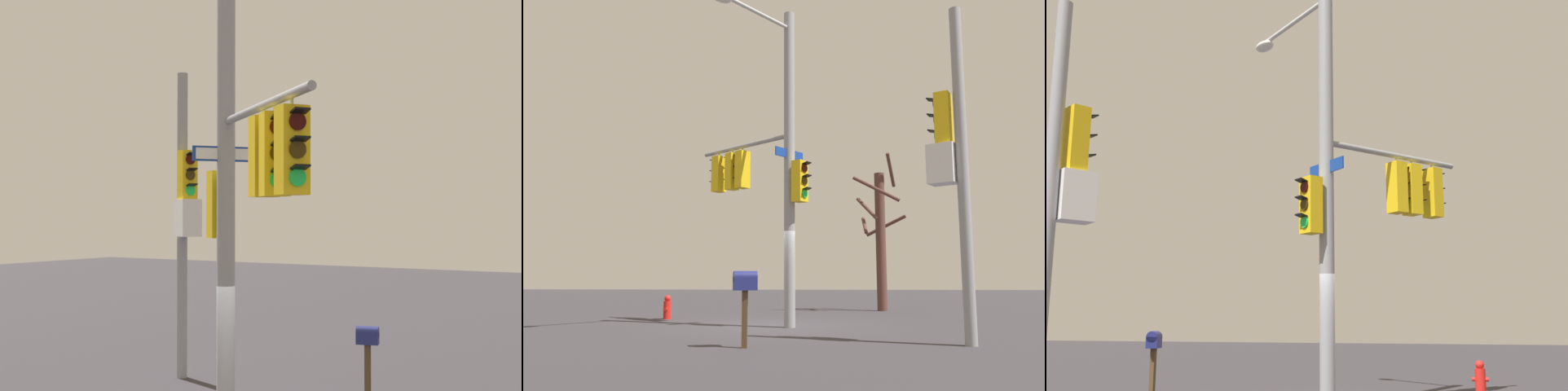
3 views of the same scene
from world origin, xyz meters
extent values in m
cylinder|color=gray|center=(-0.50, -0.47, 4.33)|extent=(0.29, 0.29, 8.66)
cylinder|color=silver|center=(-1.47, 0.33, 8.22)|extent=(2.02, 1.67, 0.10)
ellipsoid|color=silver|center=(-2.45, 1.13, 8.14)|extent=(0.69, 0.66, 0.20)
cylinder|color=gray|center=(0.62, 0.91, 5.12)|extent=(2.33, 2.82, 0.12)
cube|color=yellow|center=(0.68, 0.97, 4.42)|extent=(0.47, 0.46, 1.10)
cylinder|color=#2F0403|center=(0.78, 1.10, 4.76)|extent=(0.19, 0.16, 0.22)
cube|color=black|center=(0.83, 1.15, 4.88)|extent=(0.26, 0.26, 0.06)
cylinder|color=#352504|center=(0.78, 1.10, 4.42)|extent=(0.19, 0.16, 0.22)
cube|color=black|center=(0.83, 1.15, 4.54)|extent=(0.26, 0.26, 0.06)
cylinder|color=#19D147|center=(0.78, 1.10, 4.08)|extent=(0.19, 0.16, 0.22)
cube|color=black|center=(0.83, 1.15, 4.20)|extent=(0.26, 0.26, 0.06)
cylinder|color=gray|center=(0.68, 0.97, 5.04)|extent=(0.04, 0.04, 0.15)
cube|color=yellow|center=(0.95, 1.31, 4.42)|extent=(0.47, 0.47, 1.10)
cylinder|color=#2F0403|center=(1.06, 1.43, 4.76)|extent=(0.18, 0.17, 0.22)
cube|color=black|center=(1.12, 1.48, 4.88)|extent=(0.26, 0.26, 0.06)
cylinder|color=#352504|center=(1.06, 1.43, 4.42)|extent=(0.18, 0.17, 0.22)
cube|color=black|center=(1.12, 1.48, 4.54)|extent=(0.26, 0.26, 0.06)
cylinder|color=#19D147|center=(1.06, 1.43, 4.08)|extent=(0.18, 0.17, 0.22)
cube|color=black|center=(1.12, 1.48, 4.20)|extent=(0.26, 0.26, 0.06)
cylinder|color=gray|center=(0.95, 1.31, 5.04)|extent=(0.04, 0.04, 0.15)
cube|color=yellow|center=(1.34, 1.78, 4.42)|extent=(0.47, 0.45, 1.10)
cylinder|color=#2F0403|center=(1.44, 1.92, 4.76)|extent=(0.20, 0.15, 0.22)
cube|color=black|center=(1.48, 1.98, 4.88)|extent=(0.26, 0.25, 0.06)
cylinder|color=#352504|center=(1.44, 1.92, 4.42)|extent=(0.20, 0.15, 0.22)
cube|color=black|center=(1.48, 1.98, 4.54)|extent=(0.26, 0.25, 0.06)
cylinder|color=#19D147|center=(1.44, 1.92, 4.08)|extent=(0.20, 0.15, 0.22)
cube|color=black|center=(1.48, 1.98, 4.20)|extent=(0.26, 0.25, 0.06)
cylinder|color=gray|center=(1.34, 1.78, 5.04)|extent=(0.04, 0.04, 0.15)
cube|color=yellow|center=(-0.73, -0.75, 3.80)|extent=(0.47, 0.45, 1.10)
cylinder|color=#2F0403|center=(-0.83, -0.89, 4.14)|extent=(0.20, 0.15, 0.22)
cube|color=black|center=(-0.87, -0.95, 4.26)|extent=(0.26, 0.25, 0.06)
cylinder|color=#352504|center=(-0.83, -0.89, 3.80)|extent=(0.20, 0.15, 0.22)
cube|color=black|center=(-0.87, -0.95, 3.92)|extent=(0.26, 0.25, 0.06)
cylinder|color=#19D147|center=(-0.83, -0.89, 3.46)|extent=(0.20, 0.15, 0.22)
cube|color=black|center=(-0.87, -0.95, 3.58)|extent=(0.26, 0.25, 0.06)
cube|color=navy|center=(-0.50, -0.47, 4.60)|extent=(0.87, 0.72, 0.24)
cube|color=white|center=(-0.49, -0.45, 4.60)|extent=(0.78, 0.64, 0.18)
cylinder|color=gray|center=(-4.02, -4.08, 3.42)|extent=(0.24, 0.24, 6.83)
cube|color=white|center=(-3.80, -3.75, 3.57)|extent=(0.67, 0.70, 0.82)
cube|color=yellow|center=(-3.84, -3.80, 4.51)|extent=(0.46, 0.43, 1.10)
cylinder|color=#2F0403|center=(-3.76, -3.65, 4.85)|extent=(0.21, 0.13, 0.22)
cube|color=black|center=(-3.72, -3.58, 4.97)|extent=(0.26, 0.24, 0.06)
cylinder|color=#352504|center=(-3.76, -3.65, 4.51)|extent=(0.21, 0.13, 0.22)
cube|color=black|center=(-3.72, -3.58, 4.63)|extent=(0.26, 0.24, 0.06)
cylinder|color=#19D147|center=(-3.76, -3.65, 4.17)|extent=(0.21, 0.13, 0.22)
cube|color=black|center=(-3.72, -3.58, 4.29)|extent=(0.26, 0.24, 0.06)
cylinder|color=red|center=(2.10, 3.46, 0.28)|extent=(0.24, 0.24, 0.55)
sphere|color=red|center=(2.10, 3.46, 0.63)|extent=(0.20, 0.20, 0.20)
cylinder|color=red|center=(1.96, 3.46, 0.30)|extent=(0.10, 0.09, 0.09)
cylinder|color=red|center=(2.24, 3.46, 0.30)|extent=(0.10, 0.09, 0.09)
cube|color=#4C3823|center=(-4.54, 0.19, 0.53)|extent=(0.10, 0.10, 1.05)
cube|color=navy|center=(-4.54, 0.19, 1.17)|extent=(0.35, 0.49, 0.24)
cylinder|color=navy|center=(-4.54, 0.19, 1.29)|extent=(0.35, 0.49, 0.24)
camera|label=1|loc=(9.36, 6.32, 3.61)|focal=51.73mm
camera|label=2|loc=(-14.63, -1.10, 1.30)|focal=36.79mm
camera|label=3|loc=(2.68, -12.24, 1.56)|focal=43.71mm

